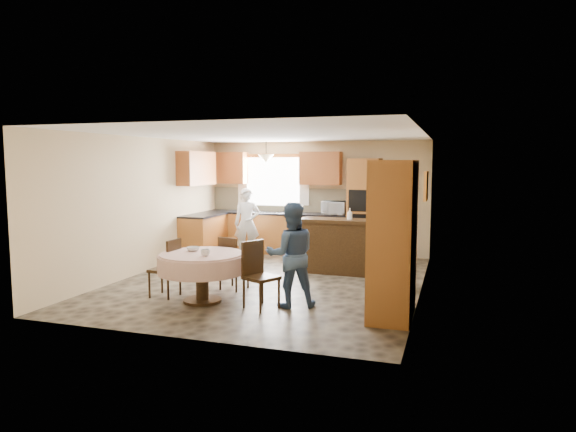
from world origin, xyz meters
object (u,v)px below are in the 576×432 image
(chair_right, at_px, (258,271))
(person_sink, at_px, (247,223))
(oven_tower, at_px, (364,209))
(sideboard, at_px, (336,248))
(chair_back, at_px, (231,261))
(person_dining, at_px, (291,255))
(cupboard, at_px, (393,240))
(chair_left, at_px, (169,265))
(dining_table, at_px, (202,264))

(chair_right, bearing_deg, person_sink, 52.44)
(oven_tower, height_order, sideboard, oven_tower)
(chair_back, xyz_separation_m, person_dining, (1.19, -0.59, 0.27))
(sideboard, bearing_deg, chair_back, -125.26)
(chair_back, distance_m, person_dining, 1.36)
(oven_tower, relative_size, cupboard, 1.03)
(sideboard, bearing_deg, cupboard, -60.87)
(oven_tower, xyz_separation_m, person_dining, (-0.35, -4.02, -0.32))
(oven_tower, height_order, person_sink, oven_tower)
(chair_back, xyz_separation_m, chair_right, (0.76, -0.78, 0.04))
(oven_tower, xyz_separation_m, chair_right, (-0.79, -4.21, -0.54))
(oven_tower, distance_m, person_dining, 4.05)
(oven_tower, height_order, chair_right, oven_tower)
(person_dining, bearing_deg, sideboard, -117.91)
(oven_tower, distance_m, sideboard, 1.76)
(chair_left, height_order, chair_back, chair_left)
(cupboard, xyz_separation_m, person_dining, (-1.42, 0.06, -0.29))
(chair_left, relative_size, chair_right, 0.95)
(dining_table, distance_m, person_dining, 1.33)
(chair_right, relative_size, person_sink, 0.63)
(chair_left, relative_size, person_sink, 0.59)
(chair_back, distance_m, person_sink, 2.76)
(cupboard, height_order, chair_left, cupboard)
(chair_left, height_order, person_dining, person_dining)
(chair_right, bearing_deg, dining_table, 117.31)
(sideboard, height_order, chair_right, sideboard)
(dining_table, distance_m, chair_right, 0.87)
(sideboard, height_order, person_sink, person_sink)
(sideboard, relative_size, person_sink, 0.88)
(sideboard, distance_m, chair_back, 2.22)
(oven_tower, bearing_deg, chair_right, -100.57)
(cupboard, xyz_separation_m, chair_back, (-2.61, 0.65, -0.56))
(chair_right, distance_m, person_dining, 0.52)
(cupboard, bearing_deg, oven_tower, 104.70)
(chair_back, bearing_deg, dining_table, 94.33)
(sideboard, xyz_separation_m, chair_left, (-2.04, -2.47, 0.02))
(sideboard, relative_size, person_dining, 0.89)
(dining_table, bearing_deg, person_sink, 101.69)
(sideboard, distance_m, dining_table, 2.93)
(cupboard, distance_m, chair_right, 1.93)
(person_dining, bearing_deg, dining_table, -17.15)
(oven_tower, bearing_deg, chair_left, -118.96)
(sideboard, xyz_separation_m, dining_table, (-1.43, -2.56, 0.09))
(chair_back, bearing_deg, oven_tower, -101.40)
(oven_tower, distance_m, chair_left, 4.73)
(chair_left, bearing_deg, sideboard, 142.55)
(sideboard, xyz_separation_m, person_dining, (-0.12, -2.38, 0.27))
(chair_left, xyz_separation_m, person_sink, (-0.09, 3.30, 0.26))
(chair_left, height_order, person_sink, person_sink)
(chair_back, relative_size, person_dining, 0.58)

